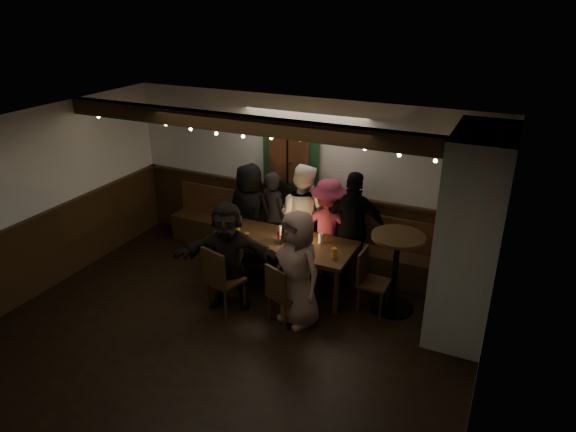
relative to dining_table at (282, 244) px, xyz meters
The scene contains 13 objects.
room 1.01m from the dining_table, ahead, with size 6.02×5.01×2.62m.
dining_table is the anchor object (origin of this frame).
chair_near_left 1.06m from the dining_table, 116.36° to the right, with size 0.53×0.53×0.95m.
chair_near_right 0.96m from the dining_table, 65.02° to the right, with size 0.50×0.50×0.85m.
chair_end 1.32m from the dining_table, ahead, with size 0.40×0.40×0.87m.
high_top 1.64m from the dining_table, ahead, with size 0.70×0.70×1.12m.
person_a 1.07m from the dining_table, 144.11° to the left, with size 0.78×0.50×1.59m, color black.
person_b 0.89m from the dining_table, 123.91° to the left, with size 0.54×0.36×1.49m, color black.
person_c 0.75m from the dining_table, 89.96° to the left, with size 0.81×0.63×1.68m, color silver.
person_d 0.80m from the dining_table, 54.89° to the left, with size 0.99×0.57×1.53m, color maroon.
person_e 1.08m from the dining_table, 35.89° to the left, with size 1.00×0.42×1.71m, color black.
person_f 0.87m from the dining_table, 120.97° to the right, with size 1.42×0.45×1.53m, color black.
person_g 0.93m from the dining_table, 51.76° to the right, with size 0.77×0.50×1.58m, color #795A50.
Camera 1 is at (3.00, -4.55, 4.02)m, focal length 32.00 mm.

